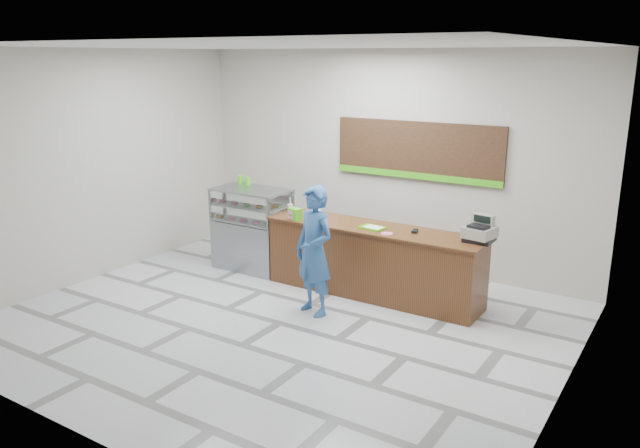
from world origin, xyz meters
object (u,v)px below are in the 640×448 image
Objects in this scene: display_case at (252,228)px; customer at (314,251)px; sales_counter at (373,261)px; serving_tray at (372,227)px; cash_register at (480,232)px.

display_case is 0.76× the size of customer.
serving_tray is (0.01, -0.07, 0.52)m from sales_counter.
serving_tray is (-1.49, -0.19, -0.12)m from cash_register.
sales_counter is 2.23m from display_case.
display_case is 2.27m from serving_tray.
cash_register is at bearing 4.73° from sales_counter.
display_case reaches higher than sales_counter.
sales_counter is at bearing -165.68° from cash_register.
sales_counter is 1.85× the size of customer.
cash_register is 0.25× the size of customer.
sales_counter is 8.74× the size of serving_tray.
customer is (1.86, -1.01, 0.20)m from display_case.
display_case is 3.56× the size of serving_tray.
customer reaches higher than sales_counter.
cash_register reaches higher than sales_counter.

